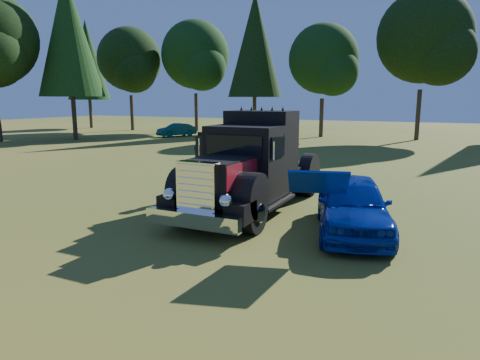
% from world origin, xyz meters
% --- Properties ---
extents(ground, '(120.00, 120.00, 0.00)m').
position_xyz_m(ground, '(0.00, 0.00, 0.00)').
color(ground, '#365318').
rests_on(ground, ground).
extents(treeline, '(72.10, 24.04, 13.84)m').
position_xyz_m(treeline, '(-2.56, 27.41, 7.70)').
color(treeline, '#2D2116').
rests_on(treeline, ground).
extents(diamond_t_truck, '(3.28, 7.16, 3.00)m').
position_xyz_m(diamond_t_truck, '(0.88, 3.02, 1.28)').
color(diamond_t_truck, black).
rests_on(diamond_t_truck, ground).
extents(hotrod_coupe, '(2.83, 4.58, 1.89)m').
position_xyz_m(hotrod_coupe, '(4.14, 2.09, 0.73)').
color(hotrod_coupe, '#0726A9').
rests_on(hotrod_coupe, ground).
extents(spectator_near, '(0.43, 0.63, 1.67)m').
position_xyz_m(spectator_near, '(-0.51, 3.37, 0.83)').
color(spectator_near, '#20304A').
rests_on(spectator_near, ground).
extents(spectator_far, '(1.12, 1.12, 1.83)m').
position_xyz_m(spectator_far, '(-1.36, 3.89, 0.92)').
color(spectator_far, '#20284C').
rests_on(spectator_far, ground).
extents(distant_teal_car, '(2.67, 3.79, 1.18)m').
position_xyz_m(distant_teal_car, '(-16.04, 24.27, 0.59)').
color(distant_teal_car, '#0A2F3E').
rests_on(distant_teal_car, ground).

